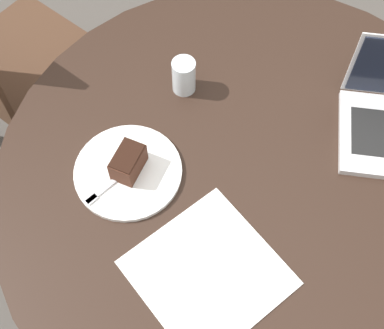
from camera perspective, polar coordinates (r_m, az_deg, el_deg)
ground_plane at (r=1.96m, az=4.60°, el=-10.83°), size 12.00×12.00×0.00m
dining_table at (r=1.41m, az=6.29°, el=-3.20°), size 1.27×1.27×0.72m
chair at (r=1.85m, az=-19.55°, el=10.10°), size 0.59×0.59×1.01m
paper_document at (r=1.19m, az=1.72°, el=-11.45°), size 0.40×0.40×0.00m
plate at (r=1.30m, az=-6.84°, el=-0.76°), size 0.26×0.26×0.01m
cake_slice at (r=1.26m, az=-6.82°, el=0.26°), size 0.11×0.10×0.07m
fork at (r=1.28m, az=-8.91°, el=-2.22°), size 0.11×0.15×0.00m
water_glass at (r=1.39m, az=-0.88°, el=9.42°), size 0.06×0.06×0.10m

